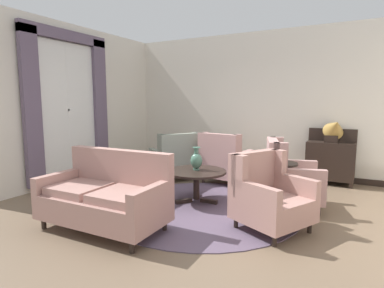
% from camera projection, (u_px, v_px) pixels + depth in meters
% --- Properties ---
extents(ground, '(8.63, 8.63, 0.00)m').
position_uv_depth(ground, '(193.00, 214.00, 4.52)').
color(ground, brown).
extents(wall_back, '(6.33, 0.08, 3.11)m').
position_uv_depth(wall_back, '(258.00, 104.00, 6.97)').
color(wall_back, silver).
rests_on(wall_back, ground).
extents(wall_left, '(0.08, 4.28, 3.11)m').
position_uv_depth(wall_left, '(84.00, 104.00, 6.57)').
color(wall_left, silver).
rests_on(wall_left, ground).
extents(baseboard_back, '(6.17, 0.03, 0.12)m').
position_uv_depth(baseboard_back, '(256.00, 170.00, 7.12)').
color(baseboard_back, black).
rests_on(baseboard_back, ground).
extents(area_rug, '(2.93, 2.93, 0.01)m').
position_uv_depth(area_rug, '(202.00, 208.00, 4.78)').
color(area_rug, '#5B4C60').
rests_on(area_rug, ground).
extents(window_with_curtains, '(0.12, 1.93, 2.84)m').
position_uv_depth(window_with_curtains, '(69.00, 102.00, 6.10)').
color(window_with_curtains, silver).
extents(coffee_table, '(0.95, 0.95, 0.52)m').
position_uv_depth(coffee_table, '(196.00, 176.00, 5.02)').
color(coffee_table, black).
rests_on(coffee_table, ground).
extents(porcelain_vase, '(0.19, 0.19, 0.37)m').
position_uv_depth(porcelain_vase, '(196.00, 160.00, 5.03)').
color(porcelain_vase, '#4C7A66').
rests_on(porcelain_vase, coffee_table).
extents(settee, '(1.62, 0.85, 0.98)m').
position_uv_depth(settee, '(106.00, 197.00, 3.97)').
color(settee, tan).
rests_on(settee, ground).
extents(armchair_near_sideboard, '(1.00, 1.00, 1.04)m').
position_uv_depth(armchair_near_sideboard, '(288.00, 178.00, 4.81)').
color(armchair_near_sideboard, tan).
rests_on(armchair_near_sideboard, ground).
extents(armchair_far_left, '(0.91, 0.87, 1.01)m').
position_uv_depth(armchair_far_left, '(224.00, 162.00, 6.19)').
color(armchair_far_left, tan).
rests_on(armchair_far_left, ground).
extents(armchair_foreground_right, '(1.06, 1.07, 0.97)m').
position_uv_depth(armchair_foreground_right, '(269.00, 196.00, 3.96)').
color(armchair_foreground_right, tan).
rests_on(armchair_foreground_right, ground).
extents(armchair_back_corner, '(1.15, 1.15, 0.98)m').
position_uv_depth(armchair_back_corner, '(175.00, 159.00, 6.50)').
color(armchair_back_corner, gray).
rests_on(armchair_back_corner, ground).
extents(side_table, '(0.51, 0.51, 0.68)m').
position_uv_depth(side_table, '(280.00, 180.00, 4.84)').
color(side_table, black).
rests_on(side_table, ground).
extents(sideboard, '(0.88, 0.39, 1.08)m').
position_uv_depth(sideboard, '(330.00, 160.00, 6.12)').
color(sideboard, black).
rests_on(sideboard, ground).
extents(gramophone, '(0.52, 0.59, 0.56)m').
position_uv_depth(gramophone, '(335.00, 129.00, 5.93)').
color(gramophone, black).
rests_on(gramophone, sideboard).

